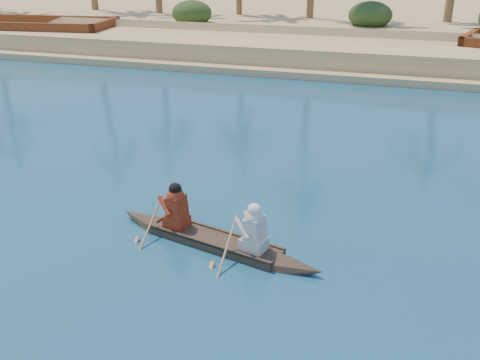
% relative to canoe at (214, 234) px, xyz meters
% --- Properties ---
extents(sandy_embankment, '(150.00, 51.00, 1.50)m').
position_rel_canoe_xyz_m(sandy_embankment, '(8.00, 41.33, 0.25)').
color(sandy_embankment, '#E0BC7E').
rests_on(sandy_embankment, ground).
extents(canoe, '(5.19, 1.87, 1.43)m').
position_rel_canoe_xyz_m(canoe, '(0.00, 0.00, 0.00)').
color(canoe, '#3F3022').
rests_on(canoe, ground).
extents(barge_left, '(13.32, 5.96, 2.14)m').
position_rel_canoe_xyz_m(barge_left, '(-21.58, 20.66, 0.48)').
color(barge_left, brown).
rests_on(barge_left, ground).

